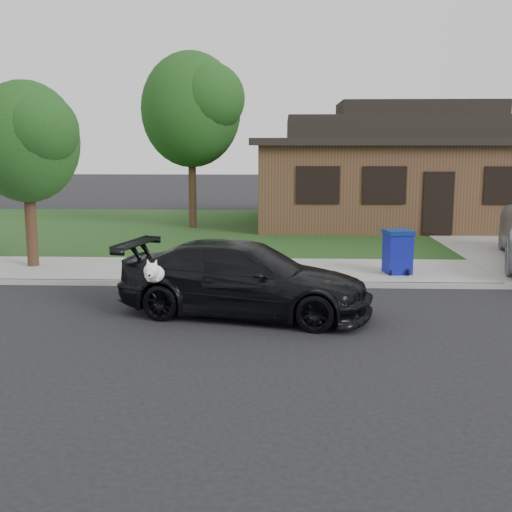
{
  "coord_description": "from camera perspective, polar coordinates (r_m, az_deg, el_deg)",
  "views": [
    {
      "loc": [
        -1.18,
        -10.57,
        3.13
      ],
      "look_at": [
        -1.67,
        1.18,
        1.1
      ],
      "focal_mm": 45.0,
      "sensor_mm": 36.0,
      "label": 1
    }
  ],
  "objects": [
    {
      "name": "driveway",
      "position": [
        22.0,
        21.4,
        1.12
      ],
      "size": [
        4.5,
        13.0,
        0.14
      ],
      "primitive_type": "cube",
      "color": "gray",
      "rests_on": "ground"
    },
    {
      "name": "tree_2",
      "position": [
        16.86,
        -19.5,
        9.72
      ],
      "size": [
        2.73,
        2.6,
        4.59
      ],
      "color": "#332114",
      "rests_on": "ground"
    },
    {
      "name": "tree_0",
      "position": [
        23.69,
        -5.43,
        13.02
      ],
      "size": [
        3.78,
        3.6,
        6.34
      ],
      "color": "#332114",
      "rests_on": "ground"
    },
    {
      "name": "recycling_bin",
      "position": [
        15.59,
        12.48,
        0.4
      ],
      "size": [
        0.73,
        0.73,
        1.04
      ],
      "rotation": [
        0.0,
        0.0,
        0.18
      ],
      "color": "navy",
      "rests_on": "sidewalk"
    },
    {
      "name": "sidewalk",
      "position": [
        15.91,
        6.58,
        -1.39
      ],
      "size": [
        60.0,
        3.0,
        0.12
      ],
      "primitive_type": "cube",
      "color": "gray",
      "rests_on": "ground"
    },
    {
      "name": "sedan",
      "position": [
        11.91,
        -1.02,
        -2.05
      ],
      "size": [
        5.02,
        2.93,
        1.37
      ],
      "rotation": [
        0.0,
        0.0,
        1.34
      ],
      "color": "black",
      "rests_on": "ground"
    },
    {
      "name": "house",
      "position": [
        26.1,
        13.93,
        7.33
      ],
      "size": [
        12.6,
        8.6,
        4.65
      ],
      "color": "#422B1C",
      "rests_on": "ground"
    },
    {
      "name": "curb",
      "position": [
        14.45,
        7.01,
        -2.55
      ],
      "size": [
        60.0,
        0.12,
        0.12
      ],
      "primitive_type": "cube",
      "color": "gray",
      "rests_on": "ground"
    },
    {
      "name": "ground",
      "position": [
        11.08,
        8.44,
        -6.71
      ],
      "size": [
        120.0,
        120.0,
        0.0
      ],
      "primitive_type": "plane",
      "color": "black",
      "rests_on": "ground"
    },
    {
      "name": "lawn",
      "position": [
        23.79,
        5.2,
        2.36
      ],
      "size": [
        60.0,
        13.0,
        0.13
      ],
      "primitive_type": "cube",
      "color": "#193814",
      "rests_on": "ground"
    }
  ]
}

